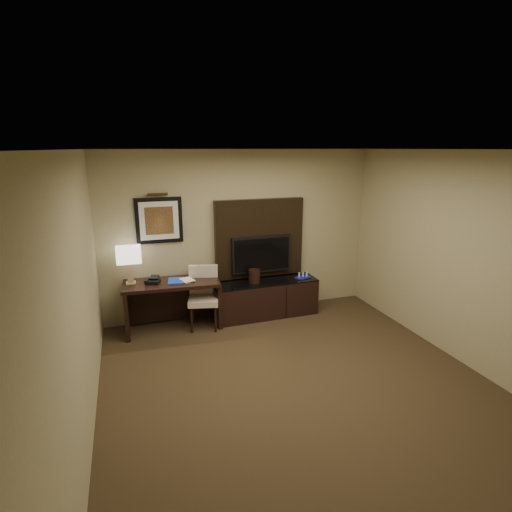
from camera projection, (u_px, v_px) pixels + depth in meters
name	position (u px, v px, depth m)	size (l,w,h in m)	color
floor	(302.00, 391.00, 4.62)	(4.50, 5.00, 0.01)	#342617
ceiling	(311.00, 149.00, 3.91)	(4.50, 5.00, 0.01)	silver
wall_back	(241.00, 234.00, 6.55)	(4.50, 0.01, 2.70)	tan
wall_left	(78.00, 305.00, 3.58)	(0.01, 5.00, 2.70)	tan
wall_right	(471.00, 262.00, 4.95)	(0.01, 5.00, 2.70)	tan
desk	(173.00, 305.00, 6.12)	(1.42, 0.61, 0.76)	black
credenza	(265.00, 298.00, 6.62)	(1.75, 0.49, 0.60)	black
tv_wall_panel	(259.00, 238.00, 6.61)	(1.50, 0.12, 1.30)	black
tv	(261.00, 254.00, 6.59)	(1.00, 0.08, 0.60)	black
artwork	(159.00, 220.00, 6.06)	(0.70, 0.04, 0.70)	black
picture_light	(158.00, 194.00, 5.92)	(0.04, 0.04, 0.30)	#432C15
desk_chair	(204.00, 299.00, 6.13)	(0.45, 0.52, 0.93)	beige
table_lamp	(129.00, 264.00, 5.87)	(0.36, 0.21, 0.59)	tan
desk_phone	(153.00, 280.00, 5.94)	(0.20, 0.18, 0.10)	black
blue_folder	(176.00, 281.00, 6.03)	(0.23, 0.31, 0.02)	#1A37AA
book	(181.00, 274.00, 5.98)	(0.17, 0.02, 0.24)	tan
water_bottle	(199.00, 271.00, 6.20)	(0.07, 0.07, 0.20)	silver
ice_bucket	(254.00, 276.00, 6.46)	(0.19, 0.19, 0.22)	black
minibar_tray	(303.00, 275.00, 6.70)	(0.26, 0.15, 0.09)	#181D9D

